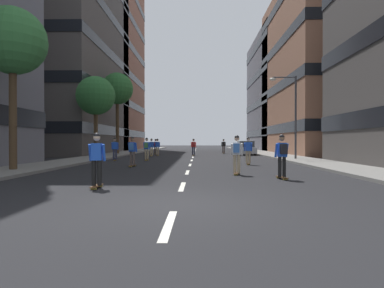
{
  "coord_description": "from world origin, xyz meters",
  "views": [
    {
      "loc": [
        0.54,
        -7.95,
        1.51
      ],
      "look_at": [
        0.0,
        19.19,
        1.28
      ],
      "focal_mm": 30.97,
      "sensor_mm": 36.0,
      "label": 1
    }
  ],
  "objects": [
    {
      "name": "skater_10",
      "position": [
        -3.75,
        26.45,
        0.98
      ],
      "size": [
        0.56,
        0.92,
        1.78
      ],
      "color": "brown",
      "rests_on": "ground_plane"
    },
    {
      "name": "skater_8",
      "position": [
        -4.19,
        25.12,
        0.98
      ],
      "size": [
        0.53,
        0.9,
        1.78
      ],
      "color": "brown",
      "rests_on": "ground_plane"
    },
    {
      "name": "street_tree_near",
      "position": [
        -8.5,
        7.97,
        6.32
      ],
      "size": [
        3.24,
        3.24,
        7.86
      ],
      "color": "#4C3823",
      "rests_on": "sidewalk_left"
    },
    {
      "name": "parked_car_near",
      "position": [
        5.73,
        28.64,
        0.7
      ],
      "size": [
        1.82,
        4.4,
        1.52
      ],
      "color": "#B2B7BF",
      "rests_on": "ground_plane"
    },
    {
      "name": "skater_3",
      "position": [
        3.84,
        5.17,
        1.02
      ],
      "size": [
        0.56,
        0.92,
        1.78
      ],
      "color": "brown",
      "rests_on": "ground_plane"
    },
    {
      "name": "street_tree_far",
      "position": [
        -8.5,
        28.67,
        7.29
      ],
      "size": [
        3.5,
        3.5,
        8.97
      ],
      "color": "#4C3823",
      "rests_on": "sidewalk_left"
    },
    {
      "name": "building_right_mid",
      "position": [
        18.71,
        31.91,
        10.02
      ],
      "size": [
        17.42,
        20.37,
        19.85
      ],
      "color": "#9E6B51",
      "rests_on": "ground_plane"
    },
    {
      "name": "skater_1",
      "position": [
        -4.49,
        30.59,
        1.02
      ],
      "size": [
        0.53,
        0.9,
        1.78
      ],
      "color": "brown",
      "rests_on": "ground_plane"
    },
    {
      "name": "street_tree_mid",
      "position": [
        -8.5,
        20.91,
        5.46
      ],
      "size": [
        3.38,
        3.38,
        7.06
      ],
      "color": "#4C3823",
      "rests_on": "sidewalk_left"
    },
    {
      "name": "skater_7",
      "position": [
        -3.37,
        11.44,
        1.02
      ],
      "size": [
        0.56,
        0.92,
        1.78
      ],
      "color": "brown",
      "rests_on": "ground_plane"
    },
    {
      "name": "skater_2",
      "position": [
        -3.51,
        17.71,
        1.02
      ],
      "size": [
        0.54,
        0.91,
        1.78
      ],
      "color": "brown",
      "rests_on": "ground_plane"
    },
    {
      "name": "building_right_far",
      "position": [
        18.71,
        47.71,
        9.49
      ],
      "size": [
        17.42,
        19.52,
        18.79
      ],
      "color": "slate",
      "rests_on": "ground_plane"
    },
    {
      "name": "lane_markings",
      "position": [
        0.0,
        28.0,
        0.0
      ],
      "size": [
        0.16,
        62.2,
        0.01
      ],
      "color": "silver",
      "rests_on": "ground_plane"
    },
    {
      "name": "building_left_mid",
      "position": [
        -18.71,
        31.91,
        16.24
      ],
      "size": [
        17.42,
        20.25,
        32.31
      ],
      "color": "#4C4744",
      "rests_on": "ground_plane"
    },
    {
      "name": "skater_4",
      "position": [
        3.7,
        13.19,
        0.98
      ],
      "size": [
        0.55,
        0.92,
        1.78
      ],
      "color": "brown",
      "rests_on": "ground_plane"
    },
    {
      "name": "skater_5",
      "position": [
        -2.72,
        2.54,
        0.98
      ],
      "size": [
        0.53,
        0.9,
        1.78
      ],
      "color": "brown",
      "rests_on": "ground_plane"
    },
    {
      "name": "building_left_far",
      "position": [
        -18.71,
        47.71,
        16.02
      ],
      "size": [
        17.42,
        18.29,
        31.85
      ],
      "color": "brown",
      "rests_on": "ground_plane"
    },
    {
      "name": "skater_9",
      "position": [
        0.01,
        26.51,
        1.02
      ],
      "size": [
        0.54,
        0.91,
        1.78
      ],
      "color": "brown",
      "rests_on": "ground_plane"
    },
    {
      "name": "streetlamp_right",
      "position": [
        7.82,
        18.23,
        4.14
      ],
      "size": [
        2.13,
        0.3,
        6.5
      ],
      "color": "#3F3F44",
      "rests_on": "sidewalk_right"
    },
    {
      "name": "skater_11",
      "position": [
        2.25,
        6.89,
        1.02
      ],
      "size": [
        0.57,
        0.92,
        1.78
      ],
      "color": "brown",
      "rests_on": "ground_plane"
    },
    {
      "name": "ground_plane",
      "position": [
        0.0,
        27.63,
        0.0
      ],
      "size": [
        165.77,
        165.77,
        0.0
      ],
      "primitive_type": "plane",
      "color": "black"
    },
    {
      "name": "sidewalk_left",
      "position": [
        -8.5,
        31.08,
        0.07
      ],
      "size": [
        3.13,
        75.98,
        0.14
      ],
      "primitive_type": "cube",
      "color": "gray",
      "rests_on": "ground_plane"
    },
    {
      "name": "skater_0",
      "position": [
        3.6,
        32.6,
        0.98
      ],
      "size": [
        0.53,
        0.9,
        1.78
      ],
      "color": "brown",
      "rests_on": "ground_plane"
    },
    {
      "name": "skater_6",
      "position": [
        -5.93,
        17.48,
        0.98
      ],
      "size": [
        0.56,
        0.92,
        1.78
      ],
      "color": "brown",
      "rests_on": "ground_plane"
    },
    {
      "name": "sidewalk_right",
      "position": [
        8.5,
        31.08,
        0.07
      ],
      "size": [
        3.13,
        75.98,
        0.14
      ],
      "primitive_type": "cube",
      "color": "gray",
      "rests_on": "ground_plane"
    }
  ]
}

